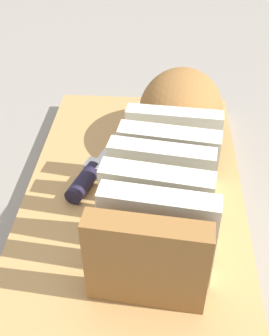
% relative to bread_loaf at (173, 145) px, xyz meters
% --- Properties ---
extents(ground_plane, '(3.00, 3.00, 0.00)m').
position_rel_bread_loaf_xyz_m(ground_plane, '(0.02, -0.04, -0.08)').
color(ground_plane, gray).
extents(cutting_board, '(0.44, 0.26, 0.02)m').
position_rel_bread_loaf_xyz_m(cutting_board, '(0.02, -0.04, -0.06)').
color(cutting_board, tan).
rests_on(cutting_board, ground_plane).
extents(bread_loaf, '(0.36, 0.15, 0.10)m').
position_rel_bread_loaf_xyz_m(bread_loaf, '(0.00, 0.00, 0.00)').
color(bread_loaf, '#996633').
rests_on(bread_loaf, cutting_board).
extents(bread_knife, '(0.24, 0.09, 0.02)m').
position_rel_bread_loaf_xyz_m(bread_knife, '(-0.00, -0.10, -0.04)').
color(bread_knife, silver).
rests_on(bread_knife, cutting_board).
extents(crumb_near_knife, '(0.00, 0.00, 0.00)m').
position_rel_bread_loaf_xyz_m(crumb_near_knife, '(0.01, -0.11, -0.05)').
color(crumb_near_knife, '#A8753D').
rests_on(crumb_near_knife, cutting_board).
extents(crumb_near_loaf, '(0.00, 0.00, 0.00)m').
position_rel_bread_loaf_xyz_m(crumb_near_loaf, '(0.05, -0.06, -0.05)').
color(crumb_near_loaf, '#A8753D').
rests_on(crumb_near_loaf, cutting_board).
extents(crumb_stray_left, '(0.00, 0.00, 0.00)m').
position_rel_bread_loaf_xyz_m(crumb_stray_left, '(0.04, -0.10, -0.05)').
color(crumb_stray_left, '#A8753D').
rests_on(crumb_stray_left, cutting_board).
extents(crumb_stray_right, '(0.00, 0.00, 0.00)m').
position_rel_bread_loaf_xyz_m(crumb_stray_right, '(0.05, -0.04, -0.05)').
color(crumb_stray_right, '#A8753D').
rests_on(crumb_stray_right, cutting_board).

